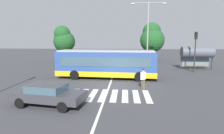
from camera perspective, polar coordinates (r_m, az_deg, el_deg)
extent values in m
plane|color=#3D3D42|center=(15.79, 0.74, -6.32)|extent=(160.00, 160.00, 0.00)
cylinder|color=black|center=(20.10, 8.76, -1.79)|extent=(1.02, 0.36, 1.00)
cylinder|color=black|center=(17.79, 8.88, -3.10)|extent=(1.02, 0.36, 1.00)
cylinder|color=black|center=(21.07, -9.84, -1.35)|extent=(1.02, 0.36, 1.00)
cylinder|color=black|center=(18.88, -11.98, -2.52)|extent=(1.02, 0.36, 1.00)
cube|color=#2D4C8E|center=(19.03, -1.92, 1.17)|extent=(10.63, 3.15, 2.55)
cube|color=gold|center=(19.18, -1.90, -1.80)|extent=(10.74, 3.19, 0.55)
cube|color=#3D5666|center=(19.00, -1.92, 2.08)|extent=(9.38, 3.13, 0.96)
cube|color=#3D5666|center=(18.86, 14.02, 1.48)|extent=(0.17, 2.24, 1.63)
cube|color=black|center=(18.78, 14.12, 4.18)|extent=(0.17, 1.94, 0.28)
cube|color=#99999E|center=(18.92, -1.94, 5.24)|extent=(10.20, 2.93, 0.16)
cube|color=#28282B|center=(19.08, 14.19, -2.70)|extent=(0.27, 2.55, 0.36)
cylinder|color=brown|center=(15.08, 9.72, -5.47)|extent=(0.16, 0.16, 0.85)
cylinder|color=brown|center=(14.95, 10.27, -5.60)|extent=(0.16, 0.16, 0.85)
cube|color=white|center=(14.86, 10.07, -2.82)|extent=(0.47, 0.46, 0.60)
cylinder|color=white|center=(14.69, 9.44, -3.05)|extent=(0.10, 0.10, 0.55)
cylinder|color=white|center=(15.05, 10.67, -2.82)|extent=(0.10, 0.10, 0.55)
sphere|color=tan|center=(14.79, 10.10, -1.26)|extent=(0.22, 0.22, 0.22)
sphere|color=black|center=(14.78, 10.11, -1.01)|extent=(0.19, 0.19, 0.19)
cylinder|color=black|center=(11.93, -11.79, -9.77)|extent=(0.66, 0.30, 0.64)
cylinder|color=black|center=(10.52, -15.74, -12.39)|extent=(0.66, 0.30, 0.64)
cylinder|color=black|center=(13.32, -22.85, -8.33)|extent=(0.66, 0.30, 0.64)
cylinder|color=black|center=(12.08, -27.59, -10.32)|extent=(0.66, 0.30, 0.64)
cube|color=#38383D|center=(11.80, -19.81, -8.66)|extent=(4.73, 2.49, 0.52)
cube|color=#3D5666|center=(11.72, -20.30, -6.36)|extent=(2.38, 1.92, 0.44)
cube|color=#38383D|center=(11.67, -20.34, -5.49)|extent=(2.19, 1.82, 0.09)
cylinder|color=black|center=(34.25, -6.14, 2.09)|extent=(0.22, 0.65, 0.64)
cylinder|color=black|center=(33.94, -3.38, 2.07)|extent=(0.22, 0.65, 0.64)
cylinder|color=black|center=(31.55, -7.22, 1.55)|extent=(0.22, 0.65, 0.64)
cylinder|color=black|center=(31.21, -4.22, 1.52)|extent=(0.22, 0.65, 0.64)
cube|color=#C6B793|center=(32.69, -5.23, 2.38)|extent=(1.95, 4.55, 0.52)
cube|color=#3D5666|center=(32.56, -5.28, 3.20)|extent=(1.67, 2.21, 0.44)
cube|color=#C6B793|center=(32.54, -5.28, 3.52)|extent=(1.59, 2.03, 0.09)
cylinder|color=black|center=(34.03, -1.63, 2.10)|extent=(0.22, 0.65, 0.64)
cylinder|color=black|center=(33.96, 1.19, 2.08)|extent=(0.22, 0.65, 0.64)
cylinder|color=black|center=(31.27, -2.00, 1.55)|extent=(0.22, 0.65, 0.64)
cylinder|color=black|center=(31.18, 1.07, 1.53)|extent=(0.22, 0.65, 0.64)
cube|color=#AD1E1E|center=(32.56, -0.34, 2.39)|extent=(1.98, 4.56, 0.52)
cube|color=#3D5666|center=(32.43, -0.35, 3.21)|extent=(1.68, 2.21, 0.44)
cube|color=#AD1E1E|center=(32.41, -0.35, 3.54)|extent=(1.60, 2.03, 0.09)
cylinder|color=black|center=(33.35, 2.75, 1.96)|extent=(0.22, 0.65, 0.64)
cylinder|color=black|center=(33.30, 5.63, 1.92)|extent=(0.22, 0.65, 0.64)
cylinder|color=black|center=(30.59, 2.44, 1.39)|extent=(0.22, 0.65, 0.64)
cylinder|color=black|center=(30.53, 5.58, 1.35)|extent=(0.22, 0.65, 0.64)
cube|color=white|center=(31.89, 4.11, 2.24)|extent=(1.95, 4.55, 0.52)
cube|color=#3D5666|center=(31.76, 4.11, 3.09)|extent=(1.66, 2.20, 0.44)
cube|color=white|center=(31.74, 4.12, 3.42)|extent=(1.58, 2.02, 0.09)
cylinder|color=#28282B|center=(25.03, 25.22, 3.25)|extent=(0.14, 0.14, 4.26)
cube|color=black|center=(24.97, 25.58, 9.16)|extent=(0.28, 0.32, 0.90)
cylinder|color=#410907|center=(24.92, 25.25, 9.80)|extent=(0.04, 0.20, 0.20)
cylinder|color=#463707|center=(24.91, 25.21, 9.12)|extent=(0.04, 0.20, 0.20)
cylinder|color=green|center=(24.90, 25.17, 8.43)|extent=(0.04, 0.20, 0.20)
cylinder|color=#28282B|center=(27.11, 21.55, 1.70)|extent=(0.12, 0.12, 2.30)
cylinder|color=#28282B|center=(28.63, 29.63, 1.52)|extent=(0.12, 0.12, 2.30)
cube|color=slate|center=(28.44, 25.21, 2.01)|extent=(4.04, 0.04, 1.93)
cylinder|color=#515660|center=(27.70, 25.87, 4.35)|extent=(4.29, 1.54, 1.54)
cube|color=#4C3823|center=(27.88, 25.61, 0.19)|extent=(3.37, 0.36, 0.08)
cylinder|color=#939399|center=(26.09, 11.47, 9.78)|extent=(0.20, 0.20, 9.47)
cylinder|color=#939399|center=(26.77, 14.27, 19.54)|extent=(2.22, 0.10, 0.10)
ellipsoid|color=silver|center=(26.95, 16.73, 19.10)|extent=(0.60, 0.32, 0.20)
cylinder|color=#939399|center=(26.52, 9.24, 19.80)|extent=(2.22, 0.10, 0.10)
ellipsoid|color=silver|center=(26.43, 6.69, 19.60)|extent=(0.60, 0.32, 0.20)
cylinder|color=brown|center=(34.57, -15.02, 3.52)|extent=(0.36, 0.36, 2.57)
sphere|color=#1E5123|center=(34.47, -15.19, 7.97)|extent=(3.99, 3.99, 3.99)
sphere|color=#1E5123|center=(34.31, -15.79, 10.29)|extent=(2.99, 2.99, 2.99)
cylinder|color=brown|center=(37.16, 12.73, 3.86)|extent=(0.36, 0.36, 2.51)
sphere|color=#1E5123|center=(37.06, 12.88, 8.45)|extent=(4.91, 4.91, 4.91)
sphere|color=#1E5123|center=(37.31, 12.75, 11.09)|extent=(3.68, 3.68, 3.68)
cube|color=silver|center=(13.85, -13.00, -8.62)|extent=(0.45, 3.15, 0.01)
cube|color=silver|center=(13.63, -9.70, -8.79)|extent=(0.45, 3.15, 0.01)
cube|color=silver|center=(13.46, -6.30, -8.94)|extent=(0.45, 3.15, 0.01)
cube|color=silver|center=(13.34, -2.83, -9.07)|extent=(0.45, 3.15, 0.01)
cube|color=silver|center=(13.26, 0.70, -9.16)|extent=(0.45, 3.15, 0.01)
cube|color=silver|center=(13.24, 4.26, -9.22)|extent=(0.45, 3.15, 0.01)
cube|color=silver|center=(13.26, 7.81, -9.24)|extent=(0.45, 3.15, 0.01)
cube|color=silver|center=(13.34, 11.35, -9.23)|extent=(0.45, 3.15, 0.01)
cube|color=silver|center=(17.76, -0.33, -4.66)|extent=(0.16, 24.00, 0.01)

